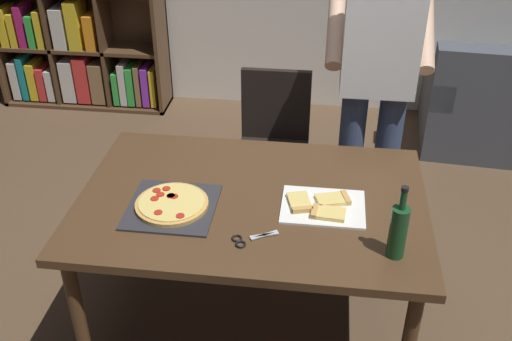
% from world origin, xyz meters
% --- Properties ---
extents(ground_plane, '(12.00, 12.00, 0.00)m').
position_xyz_m(ground_plane, '(0.00, 0.00, 0.00)').
color(ground_plane, brown).
extents(dining_table, '(1.54, 1.04, 0.75)m').
position_xyz_m(dining_table, '(0.00, 0.00, 0.68)').
color(dining_table, '#4C331E').
rests_on(dining_table, ground_plane).
extents(chair_far_side, '(0.42, 0.42, 0.90)m').
position_xyz_m(chair_far_side, '(0.00, 1.01, 0.51)').
color(chair_far_side, black).
rests_on(chair_far_side, ground_plane).
extents(person_serving_pizza, '(0.55, 0.54, 1.75)m').
position_xyz_m(person_serving_pizza, '(0.56, 0.79, 1.00)').
color(person_serving_pizza, '#38476B').
rests_on(person_serving_pizza, ground_plane).
extents(pepperoni_pizza_on_tray, '(0.38, 0.38, 0.04)m').
position_xyz_m(pepperoni_pizza_on_tray, '(-0.33, -0.12, 0.77)').
color(pepperoni_pizza_on_tray, '#2D2D33').
rests_on(pepperoni_pizza_on_tray, dining_table).
extents(pizza_slices_on_towel, '(0.36, 0.28, 0.03)m').
position_xyz_m(pizza_slices_on_towel, '(0.31, -0.04, 0.76)').
color(pizza_slices_on_towel, white).
rests_on(pizza_slices_on_towel, dining_table).
extents(wine_bottle, '(0.07, 0.07, 0.32)m').
position_xyz_m(wine_bottle, '(0.60, -0.31, 0.87)').
color(wine_bottle, '#194723').
rests_on(wine_bottle, dining_table).
extents(kitchen_scissors, '(0.19, 0.14, 0.01)m').
position_xyz_m(kitchen_scissors, '(0.02, -0.30, 0.76)').
color(kitchen_scissors, silver).
rests_on(kitchen_scissors, dining_table).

